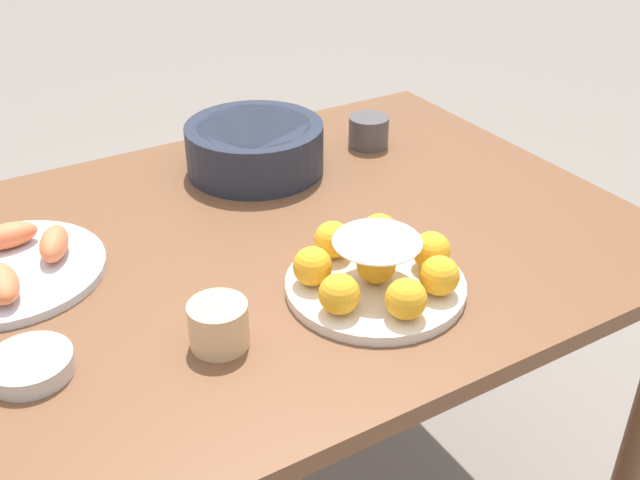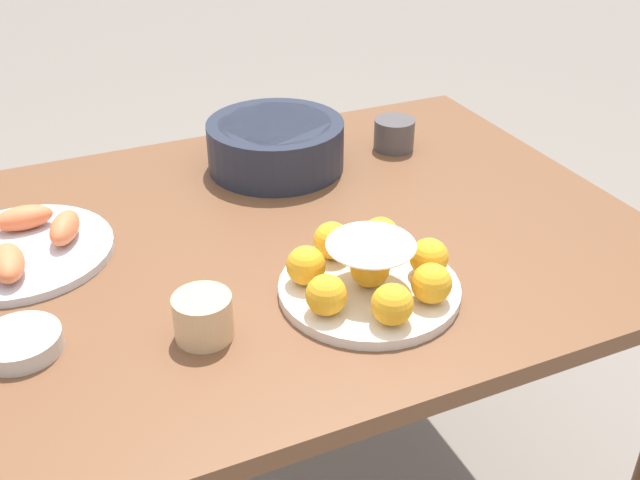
{
  "view_description": "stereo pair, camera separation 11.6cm",
  "coord_description": "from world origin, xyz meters",
  "px_view_note": "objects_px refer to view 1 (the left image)",
  "views": [
    {
      "loc": [
        -0.48,
        -0.96,
        1.39
      ],
      "look_at": [
        0.03,
        -0.11,
        0.79
      ],
      "focal_mm": 42.0,
      "sensor_mm": 36.0,
      "label": 1
    },
    {
      "loc": [
        -0.38,
        -1.02,
        1.39
      ],
      "look_at": [
        0.03,
        -0.11,
        0.79
      ],
      "focal_mm": 42.0,
      "sensor_mm": 36.0,
      "label": 2
    }
  ],
  "objects_px": {
    "serving_bowl": "(255,146)",
    "sauce_bowl": "(30,364)",
    "dining_table": "(273,287)",
    "cup_near": "(219,325)",
    "seafood_platter": "(9,266)",
    "cup_far": "(369,131)",
    "cake_plate": "(376,270)"
  },
  "relations": [
    {
      "from": "dining_table",
      "to": "sauce_bowl",
      "type": "distance_m",
      "value": 0.46
    },
    {
      "from": "dining_table",
      "to": "serving_bowl",
      "type": "xyz_separation_m",
      "value": [
        0.09,
        0.24,
        0.15
      ]
    },
    {
      "from": "seafood_platter",
      "to": "cup_far",
      "type": "bearing_deg",
      "value": 9.52
    },
    {
      "from": "dining_table",
      "to": "seafood_platter",
      "type": "distance_m",
      "value": 0.43
    },
    {
      "from": "cup_far",
      "to": "dining_table",
      "type": "bearing_deg",
      "value": -147.05
    },
    {
      "from": "sauce_bowl",
      "to": "dining_table",
      "type": "bearing_deg",
      "value": 19.05
    },
    {
      "from": "seafood_platter",
      "to": "cup_far",
      "type": "height_order",
      "value": "cup_far"
    },
    {
      "from": "cup_near",
      "to": "cup_far",
      "type": "distance_m",
      "value": 0.69
    },
    {
      "from": "serving_bowl",
      "to": "seafood_platter",
      "type": "xyz_separation_m",
      "value": [
        -0.49,
        -0.14,
        -0.03
      ]
    },
    {
      "from": "cake_plate",
      "to": "seafood_platter",
      "type": "distance_m",
      "value": 0.56
    },
    {
      "from": "sauce_bowl",
      "to": "seafood_platter",
      "type": "distance_m",
      "value": 0.25
    },
    {
      "from": "dining_table",
      "to": "seafood_platter",
      "type": "xyz_separation_m",
      "value": [
        -0.4,
        0.1,
        0.12
      ]
    },
    {
      "from": "cup_near",
      "to": "cup_far",
      "type": "height_order",
      "value": "same"
    },
    {
      "from": "serving_bowl",
      "to": "seafood_platter",
      "type": "distance_m",
      "value": 0.51
    },
    {
      "from": "sauce_bowl",
      "to": "seafood_platter",
      "type": "relative_size",
      "value": 0.38
    },
    {
      "from": "dining_table",
      "to": "cup_near",
      "type": "relative_size",
      "value": 15.18
    },
    {
      "from": "serving_bowl",
      "to": "dining_table",
      "type": "bearing_deg",
      "value": -111.1
    },
    {
      "from": "dining_table",
      "to": "serving_bowl",
      "type": "height_order",
      "value": "serving_bowl"
    },
    {
      "from": "serving_bowl",
      "to": "cup_near",
      "type": "height_order",
      "value": "serving_bowl"
    },
    {
      "from": "cake_plate",
      "to": "sauce_bowl",
      "type": "distance_m",
      "value": 0.49
    },
    {
      "from": "cake_plate",
      "to": "cup_near",
      "type": "xyz_separation_m",
      "value": [
        -0.25,
        0.0,
        -0.0
      ]
    },
    {
      "from": "cake_plate",
      "to": "sauce_bowl",
      "type": "height_order",
      "value": "cake_plate"
    },
    {
      "from": "cup_far",
      "to": "cup_near",
      "type": "bearing_deg",
      "value": -140.67
    },
    {
      "from": "serving_bowl",
      "to": "sauce_bowl",
      "type": "bearing_deg",
      "value": -143.04
    },
    {
      "from": "serving_bowl",
      "to": "seafood_platter",
      "type": "bearing_deg",
      "value": -163.95
    },
    {
      "from": "dining_table",
      "to": "cup_near",
      "type": "distance_m",
      "value": 0.32
    },
    {
      "from": "cake_plate",
      "to": "cup_near",
      "type": "distance_m",
      "value": 0.25
    },
    {
      "from": "seafood_platter",
      "to": "serving_bowl",
      "type": "bearing_deg",
      "value": 16.05
    },
    {
      "from": "cup_near",
      "to": "sauce_bowl",
      "type": "bearing_deg",
      "value": 163.4
    },
    {
      "from": "serving_bowl",
      "to": "cup_far",
      "type": "xyz_separation_m",
      "value": [
        0.25,
        -0.02,
        -0.02
      ]
    },
    {
      "from": "dining_table",
      "to": "cup_far",
      "type": "xyz_separation_m",
      "value": [
        0.35,
        0.23,
        0.14
      ]
    },
    {
      "from": "dining_table",
      "to": "cup_far",
      "type": "bearing_deg",
      "value": 32.95
    }
  ]
}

